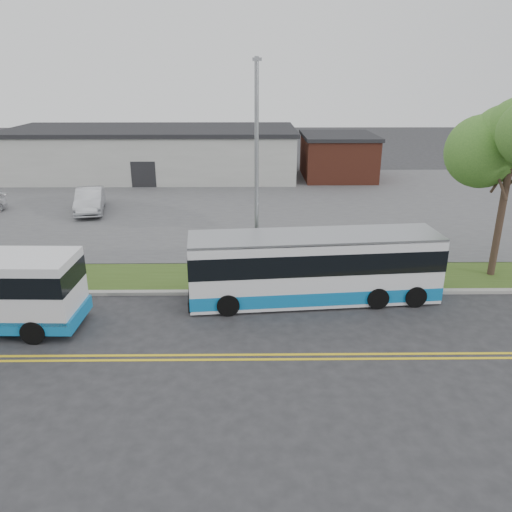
{
  "coord_description": "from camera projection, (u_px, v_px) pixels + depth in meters",
  "views": [
    {
      "loc": [
        2.74,
        -18.53,
        9.0
      ],
      "look_at": [
        2.96,
        1.49,
        1.6
      ],
      "focal_mm": 35.0,
      "sensor_mm": 36.0,
      "label": 1
    }
  ],
  "objects": [
    {
      "name": "commercial_building",
      "position": [
        154.0,
        152.0,
        44.97
      ],
      "size": [
        25.4,
        10.4,
        4.35
      ],
      "color": "#9E9E99",
      "rests_on": "ground"
    },
    {
      "name": "parking_lot",
      "position": [
        213.0,
        203.0,
        36.4
      ],
      "size": [
        80.0,
        25.0,
        0.1
      ],
      "primitive_type": "cube",
      "color": "#4C4C4F",
      "rests_on": "ground"
    },
    {
      "name": "ground",
      "position": [
        184.0,
        305.0,
        20.47
      ],
      "size": [
        140.0,
        140.0,
        0.0
      ],
      "primitive_type": "plane",
      "color": "#28282B",
      "rests_on": "ground"
    },
    {
      "name": "verge",
      "position": [
        192.0,
        277.0,
        23.18
      ],
      "size": [
        80.0,
        3.3,
        0.1
      ],
      "primitive_type": "cube",
      "color": "#38501A",
      "rests_on": "ground"
    },
    {
      "name": "brick_wing",
      "position": [
        338.0,
        156.0,
        44.29
      ],
      "size": [
        6.3,
        7.3,
        3.9
      ],
      "color": "brown",
      "rests_on": "ground"
    },
    {
      "name": "parked_car_a",
      "position": [
        90.0,
        200.0,
        33.52
      ],
      "size": [
        2.67,
        5.11,
        1.6
      ],
      "primitive_type": "imported",
      "rotation": [
        0.0,
        0.0,
        0.21
      ],
      "color": "#AFB1B7",
      "rests_on": "parking_lot"
    },
    {
      "name": "curb",
      "position": [
        188.0,
        293.0,
        21.48
      ],
      "size": [
        80.0,
        0.3,
        0.15
      ],
      "primitive_type": "cube",
      "color": "#9E9B93",
      "rests_on": "ground"
    },
    {
      "name": "lane_line_north",
      "position": [
        170.0,
        355.0,
        16.86
      ],
      "size": [
        70.0,
        0.12,
        0.01
      ],
      "primitive_type": "cube",
      "color": "yellow",
      "rests_on": "ground"
    },
    {
      "name": "streetlight_near",
      "position": [
        257.0,
        166.0,
        21.25
      ],
      "size": [
        0.35,
        1.53,
        9.5
      ],
      "color": "gray",
      "rests_on": "verge"
    },
    {
      "name": "lane_line_south",
      "position": [
        169.0,
        360.0,
        16.58
      ],
      "size": [
        70.0,
        0.12,
        0.01
      ],
      "primitive_type": "cube",
      "color": "yellow",
      "rests_on": "ground"
    },
    {
      "name": "transit_bus",
      "position": [
        314.0,
        267.0,
        20.53
      ],
      "size": [
        10.47,
        3.29,
        2.86
      ],
      "rotation": [
        0.0,
        0.0,
        0.09
      ],
      "color": "silver",
      "rests_on": "ground"
    }
  ]
}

